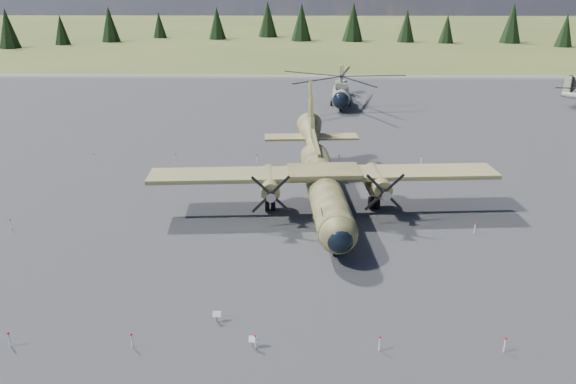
{
  "coord_description": "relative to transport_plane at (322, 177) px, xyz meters",
  "views": [
    {
      "loc": [
        4.01,
        -36.21,
        16.86
      ],
      "look_at": [
        3.3,
        2.0,
        2.3
      ],
      "focal_mm": 35.0,
      "sensor_mm": 36.0,
      "label": 1
    }
  ],
  "objects": [
    {
      "name": "ground",
      "position": [
        -5.89,
        -4.77,
        -2.49
      ],
      "size": [
        500.0,
        500.0,
        0.0
      ],
      "primitive_type": "plane",
      "color": "brown",
      "rests_on": "ground"
    },
    {
      "name": "info_placard_right",
      "position": [
        -3.99,
        -18.18,
        -2.03
      ],
      "size": [
        0.46,
        0.24,
        0.68
      ],
      "rotation": [
        0.0,
        0.0,
        -0.13
      ],
      "color": "gray",
      "rests_on": "ground"
    },
    {
      "name": "info_placard_left",
      "position": [
        -6.06,
        -16.04,
        -2.04
      ],
      "size": [
        0.44,
        0.19,
        0.68
      ],
      "rotation": [
        0.0,
        0.0,
        -0.03
      ],
      "color": "gray",
      "rests_on": "ground"
    },
    {
      "name": "helicopter_near",
      "position": [
        4.01,
        36.56,
        0.74
      ],
      "size": [
        19.01,
        21.65,
        4.55
      ],
      "rotation": [
        0.0,
        0.0,
        -0.06
      ],
      "color": "gray",
      "rests_on": "ground"
    },
    {
      "name": "transport_plane",
      "position": [
        0.0,
        0.0,
        0.0
      ],
      "size": [
        26.3,
        23.85,
        8.66
      ],
      "rotation": [
        0.0,
        0.0,
        0.07
      ],
      "color": "#363B20",
      "rests_on": "ground"
    },
    {
      "name": "barrier_fence",
      "position": [
        -6.35,
        -4.85,
        -1.98
      ],
      "size": [
        33.12,
        29.62,
        0.85
      ],
      "color": "silver",
      "rests_on": "ground"
    },
    {
      "name": "treeline",
      "position": [
        -6.18,
        -11.08,
        2.4
      ],
      "size": [
        300.29,
        295.09,
        10.95
      ],
      "color": "black",
      "rests_on": "ground"
    },
    {
      "name": "apron",
      "position": [
        -5.89,
        5.23,
        -2.49
      ],
      "size": [
        120.0,
        120.0,
        0.04
      ],
      "primitive_type": "cube",
      "color": "#5C5D61",
      "rests_on": "ground"
    }
  ]
}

